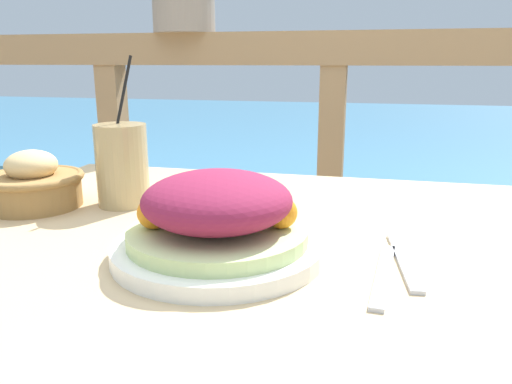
# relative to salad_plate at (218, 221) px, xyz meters

# --- Properties ---
(patio_table) EXTENTS (1.08, 0.83, 0.72)m
(patio_table) POSITION_rel_salad_plate_xyz_m (0.06, 0.07, -0.14)
(patio_table) COLOR tan
(patio_table) RESTS_ON ground_plane
(railing_fence) EXTENTS (2.80, 0.08, 1.03)m
(railing_fence) POSITION_rel_salad_plate_xyz_m (0.06, 0.86, -0.05)
(railing_fence) COLOR #937551
(railing_fence) RESTS_ON ground_plane
(sea_backdrop) EXTENTS (12.00, 4.00, 0.48)m
(sea_backdrop) POSITION_rel_salad_plate_xyz_m (0.06, 3.36, -0.52)
(sea_backdrop) COLOR teal
(sea_backdrop) RESTS_ON ground_plane
(salad_plate) EXTENTS (0.26, 0.26, 0.11)m
(salad_plate) POSITION_rel_salad_plate_xyz_m (0.00, 0.00, 0.00)
(salad_plate) COLOR white
(salad_plate) RESTS_ON patio_table
(drink_glass) EXTENTS (0.09, 0.09, 0.25)m
(drink_glass) POSITION_rel_salad_plate_xyz_m (-0.23, 0.19, 0.02)
(drink_glass) COLOR tan
(drink_glass) RESTS_ON patio_table
(bread_basket) EXTENTS (0.16, 0.16, 0.10)m
(bread_basket) POSITION_rel_salad_plate_xyz_m (-0.37, 0.14, -0.01)
(bread_basket) COLOR olive
(bread_basket) RESTS_ON patio_table
(fork) EXTENTS (0.03, 0.18, 0.00)m
(fork) POSITION_rel_salad_plate_xyz_m (0.20, -0.01, -0.04)
(fork) COLOR silver
(fork) RESTS_ON patio_table
(knife) EXTENTS (0.04, 0.18, 0.00)m
(knife) POSITION_rel_salad_plate_xyz_m (0.23, 0.04, -0.04)
(knife) COLOR silver
(knife) RESTS_ON patio_table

